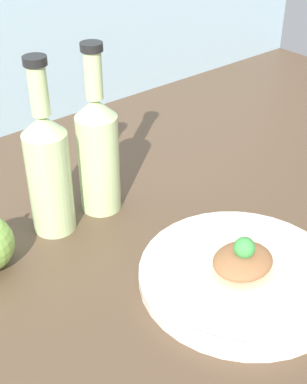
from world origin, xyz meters
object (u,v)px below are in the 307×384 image
object	(u,v)px
plated_food	(243,263)
cider_bottle_right	(98,150)
cider_bottle_left	(48,169)
plate	(241,274)

from	to	relation	value
plated_food	cider_bottle_right	size ratio (longest dim) A/B	0.62
cider_bottle_right	plated_food	bearing A→B (deg)	-80.69
cider_bottle_left	cider_bottle_right	world-z (taller)	same
plate	plated_food	size ratio (longest dim) A/B	1.65
plated_food	cider_bottle_right	bearing A→B (deg)	99.31
plate	plated_food	bearing A→B (deg)	99.46
cider_bottle_right	plate	bearing A→B (deg)	-80.69
plate	cider_bottle_left	size ratio (longest dim) A/B	1.02
plated_food	cider_bottle_left	world-z (taller)	cider_bottle_left
plated_food	cider_bottle_right	xyz separation A→B (cm)	(-4.61, 28.10, 7.80)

